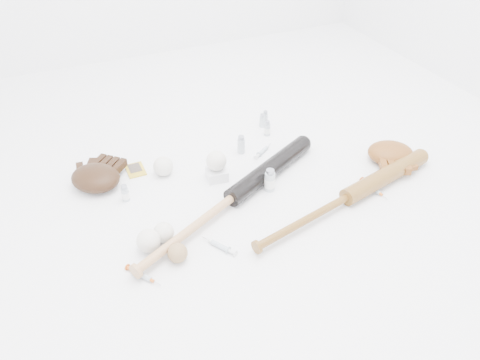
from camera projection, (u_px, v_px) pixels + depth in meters
name	position (u px, v px, depth m)	size (l,w,h in m)	color
bat_dark	(233.00, 197.00, 1.76)	(1.01, 0.07, 0.07)	black
bat_wood	(348.00, 197.00, 1.77)	(0.94, 0.07, 0.07)	brown
glove_dark	(96.00, 178.00, 1.85)	(0.24, 0.24, 0.09)	black
glove_tan	(391.00, 153.00, 1.99)	(0.23, 0.23, 0.08)	brown
trading_card	(136.00, 170.00, 1.96)	(0.07, 0.10, 0.01)	gold
pedestal	(217.00, 174.00, 1.90)	(0.08, 0.08, 0.05)	white
baseball_on_pedestal	(216.00, 161.00, 1.86)	(0.08, 0.08, 0.08)	silver
baseball_left	(164.00, 232.00, 1.61)	(0.07, 0.07, 0.07)	silver
baseball_upper	(163.00, 166.00, 1.91)	(0.08, 0.08, 0.08)	silver
baseball_mid	(149.00, 241.00, 1.57)	(0.08, 0.08, 0.08)	silver
baseball_aged	(178.00, 253.00, 1.54)	(0.07, 0.07, 0.07)	#987349
syringe_0	(142.00, 275.00, 1.49)	(0.16, 0.03, 0.02)	#ADBCC6
syringe_1	(220.00, 246.00, 1.60)	(0.16, 0.03, 0.02)	#ADBCC6
syringe_2	(263.00, 151.00, 2.06)	(0.15, 0.03, 0.02)	#ADBCC6
syringe_3	(373.00, 188.00, 1.85)	(0.16, 0.03, 0.02)	#ADBCC6
vial_0	(262.00, 120.00, 2.22)	(0.03, 0.03, 0.07)	#ACB6BD
vial_1	(265.00, 117.00, 2.24)	(0.03, 0.03, 0.06)	#ACB6BD
vial_2	(241.00, 144.00, 2.04)	(0.03, 0.03, 0.08)	#ACB6BD
vial_3	(270.00, 180.00, 1.83)	(0.04, 0.04, 0.10)	#ACB6BD
vial_4	(125.00, 193.00, 1.78)	(0.03, 0.03, 0.07)	#ACB6BD
vial_5	(267.00, 128.00, 2.16)	(0.03, 0.03, 0.07)	#ACB6BD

